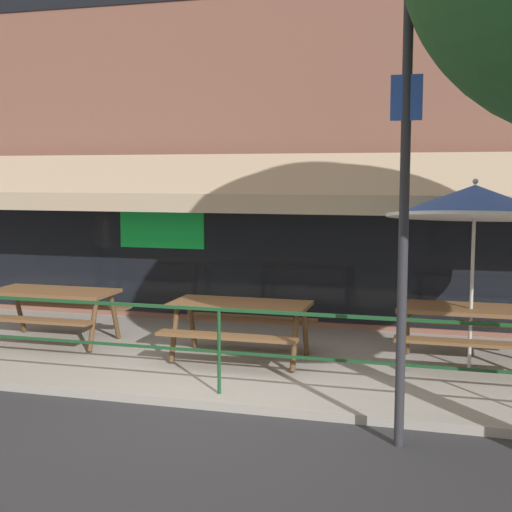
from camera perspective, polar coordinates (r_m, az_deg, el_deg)
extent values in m
plane|color=#2D2D30|center=(7.84, -3.67, -12.25)|extent=(120.00, 120.00, 0.00)
cube|color=#9E998E|center=(9.65, 0.33, -8.31)|extent=(15.00, 4.00, 0.10)
cube|color=brown|center=(11.63, 3.40, 14.61)|extent=(15.00, 0.50, 8.32)
cube|color=black|center=(11.32, 3.02, 0.58)|extent=(12.00, 0.02, 2.30)
cube|color=#19D84C|center=(11.98, -7.56, 2.30)|extent=(1.50, 0.02, 0.70)
cube|color=tan|center=(10.74, 2.42, 6.41)|extent=(13.80, 0.92, 0.70)
cube|color=tan|center=(10.25, 1.74, 4.17)|extent=(13.80, 0.08, 0.28)
cylinder|color=#194723|center=(7.95, -2.97, -7.66)|extent=(0.04, 0.04, 0.95)
cube|color=#194723|center=(7.85, -2.99, -4.30)|extent=(13.80, 0.04, 0.04)
cube|color=#194723|center=(7.95, -2.97, -7.66)|extent=(13.80, 0.03, 0.03)
cube|color=brown|center=(10.70, -15.90, -2.77)|extent=(1.80, 0.80, 0.05)
cube|color=brown|center=(10.27, -17.55, -4.90)|extent=(1.80, 0.26, 0.04)
cube|color=brown|center=(11.24, -14.30, -3.83)|extent=(1.80, 0.26, 0.04)
cylinder|color=brown|center=(10.10, -12.91, -5.36)|extent=(0.07, 0.30, 0.73)
cylinder|color=brown|center=(10.65, -11.26, -4.71)|extent=(0.07, 0.30, 0.73)
cylinder|color=brown|center=(11.46, -18.42, -4.12)|extent=(0.07, 0.30, 0.73)
cube|color=brown|center=(9.31, -1.27, -3.88)|extent=(1.80, 0.80, 0.05)
cube|color=brown|center=(8.83, -2.38, -6.45)|extent=(1.80, 0.26, 0.04)
cube|color=brown|center=(9.91, -0.28, -5.00)|extent=(1.80, 0.26, 0.04)
cylinder|color=brown|center=(8.88, 3.10, -6.84)|extent=(0.07, 0.30, 0.73)
cylinder|color=brown|center=(9.49, 3.95, -5.97)|extent=(0.07, 0.30, 0.73)
cylinder|color=brown|center=(9.36, -6.56, -6.18)|extent=(0.07, 0.30, 0.73)
cylinder|color=brown|center=(9.94, -5.15, -5.42)|extent=(0.07, 0.30, 0.73)
cube|color=brown|center=(9.36, 16.81, -4.10)|extent=(1.80, 0.80, 0.05)
cube|color=brown|center=(8.86, 16.80, -6.69)|extent=(1.80, 0.26, 0.04)
cube|color=brown|center=(9.99, 16.70, -5.20)|extent=(1.80, 0.26, 0.04)
cylinder|color=brown|center=(9.14, 11.72, -6.58)|extent=(0.07, 0.30, 0.73)
cylinder|color=brown|center=(9.76, 11.99, -5.75)|extent=(0.07, 0.30, 0.73)
cylinder|color=#B7B2A8|center=(9.21, 16.90, -1.70)|extent=(0.04, 0.04, 2.30)
cone|color=#2D56B7|center=(9.13, 17.10, 4.22)|extent=(2.10, 2.13, 0.61)
cylinder|color=white|center=(9.14, 17.06, 3.03)|extent=(2.14, 2.14, 0.25)
sphere|color=#B7B2A8|center=(9.12, 17.15, 5.72)|extent=(0.07, 0.07, 0.07)
cylinder|color=#2D2D33|center=(6.57, 11.77, 3.77)|extent=(0.09, 0.09, 4.44)
cube|color=blue|center=(6.58, 11.96, 12.30)|extent=(0.28, 0.02, 0.40)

